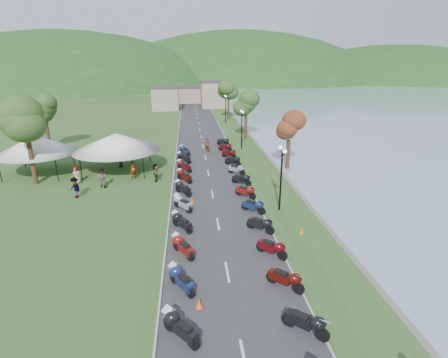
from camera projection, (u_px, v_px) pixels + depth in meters
name	position (u px, v px, depth m)	size (l,w,h in m)	color
road	(203.00, 146.00, 47.64)	(7.00, 120.00, 0.02)	#343437
hills_backdrop	(190.00, 80.00, 198.21)	(360.00, 120.00, 76.00)	#285621
far_building	(187.00, 96.00, 88.98)	(18.00, 16.00, 5.00)	gray
moto_row_left	(183.00, 223.00, 24.06)	(2.60, 42.76, 1.10)	#331411
moto_row_right	(243.00, 185.00, 31.28)	(2.60, 37.17, 1.10)	#331411
vendor_tent_main	(117.00, 152.00, 36.60)	(5.98, 5.98, 4.00)	white
vendor_tent_side	(38.00, 155.00, 35.50)	(5.18, 5.18, 4.00)	white
tree_park_left	(27.00, 132.00, 31.64)	(3.56, 3.56, 9.88)	#3C5E27
tree_lakeside	(289.00, 137.00, 36.86)	(2.52, 2.52, 6.99)	#3C5E27
pedestrian_a	(134.00, 179.00, 34.61)	(0.64, 0.47, 1.76)	slate
pedestrian_b	(103.00, 187.00, 32.36)	(0.87, 0.48, 1.79)	slate
pedestrian_c	(77.00, 198.00, 29.88)	(1.17, 0.48, 1.82)	slate
traffic_cone_near	(199.00, 303.00, 16.52)	(0.34, 0.34, 0.53)	#F2590C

